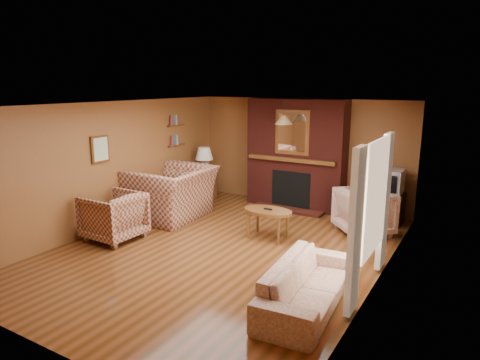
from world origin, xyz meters
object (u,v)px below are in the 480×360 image
Objects in this scene: floral_armchair at (364,212)px; coffee_table at (268,213)px; plaid_loveseat at (172,193)px; side_table at (205,188)px; crt_tv at (389,181)px; floral_sofa at (307,284)px; table_lamp at (204,160)px; fireplace at (296,155)px; plaid_armchair at (114,216)px; tv_stand at (387,208)px.

floral_armchair is 1.82m from coffee_table.
plaid_loveseat is 2.79× the size of side_table.
floral_sofa is at bearing -92.26° from crt_tv.
table_lamp is (-0.25, 1.51, 0.44)m from plaid_loveseat.
table_lamp is at bearing -174.01° from plaid_loveseat.
fireplace is at bearing 14.29° from side_table.
floral_armchair is at bearing -6.46° from table_lamp.
coffee_table is (-1.51, 1.89, 0.18)m from floral_sofa.
floral_sofa is (3.85, -0.46, -0.14)m from plaid_armchair.
plaid_armchair is 1.03× the size of coffee_table.
coffee_table is 1.44× the size of tv_stand.
coffee_table is (2.24, -0.07, -0.06)m from plaid_loveseat.
plaid_loveseat is 2.24m from coffee_table.
floral_armchair is at bearing -28.37° from fireplace.
floral_armchair reaches higher than coffee_table.
tv_stand is 1.21× the size of crt_tv.
plaid_armchair is 2.74m from coffee_table.
tv_stand is at bearing 49.27° from coffee_table.
plaid_armchair is at bearing -136.09° from tv_stand.
fireplace reaches higher than table_lamp.
fireplace is at bearing 134.37° from plaid_loveseat.
coffee_table is at bearing 34.13° from floral_sofa.
floral_armchair is 1.76× the size of crt_tv.
tv_stand is 0.55m from crt_tv.
fireplace is 2.83m from plaid_loveseat.
table_lamp is (-3.91, 0.44, 0.54)m from floral_armchair.
table_lamp reaches higher than plaid_loveseat.
side_table is 1.11× the size of crt_tv.
floral_sofa is 2.83× the size of table_lamp.
plaid_loveseat is 1.78× the size of coffee_table.
side_table is (-3.91, 0.44, -0.13)m from floral_armchair.
fireplace reaches higher than tv_stand.
crt_tv is (1.66, 1.92, 0.40)m from coffee_table.
floral_armchair reaches higher than side_table.
side_table reaches higher than floral_sofa.
table_lamp is 1.09× the size of tv_stand.
tv_stand is at bearing 90.00° from crt_tv.
fireplace is 2.34m from side_table.
plaid_loveseat is 3.09× the size of crt_tv.
fireplace reaches higher than plaid_armchair.
table_lamp is at bearing -171.27° from tv_stand.
table_lamp reaches higher than plaid_armchair.
table_lamp is at bearing -165.71° from fireplace.
plaid_armchair reaches higher than tv_stand.
floral_sofa is at bearing -40.89° from table_lamp.
table_lamp is at bearing -175.26° from crt_tv.
side_table is (-2.10, -0.53, -0.89)m from fireplace.
table_lamp is at bearing 0.00° from side_table.
plaid_loveseat is at bearing 57.94° from floral_sofa.
plaid_armchair is at bearing -118.84° from fireplace.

